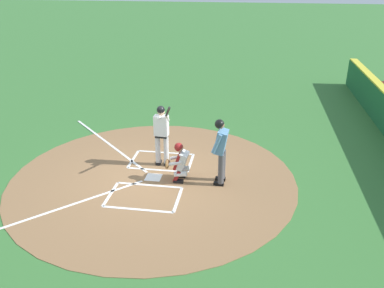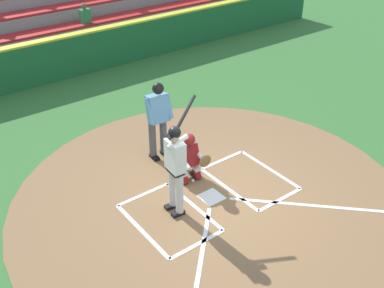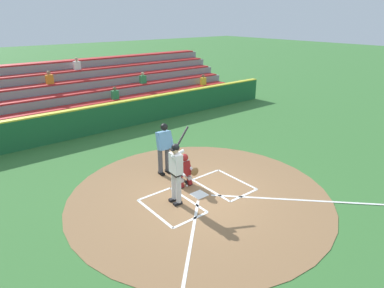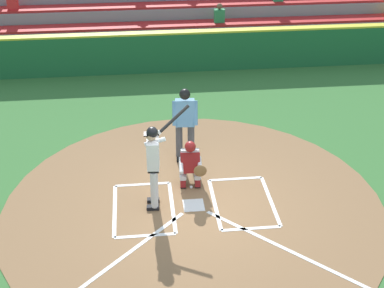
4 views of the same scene
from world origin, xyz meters
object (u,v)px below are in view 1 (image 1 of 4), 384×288
at_px(batter, 162,131).
at_px(plate_umpire, 221,147).
at_px(baseball, 176,179).
at_px(catcher, 179,161).

relative_size(batter, plate_umpire, 1.14).
height_order(batter, baseball, batter).
bearing_deg(catcher, batter, 39.06).
bearing_deg(batter, baseball, -145.92).
xyz_separation_m(catcher, plate_umpire, (0.02, -1.12, 0.49)).
height_order(plate_umpire, baseball, plate_umpire).
relative_size(catcher, plate_umpire, 0.61).
bearing_deg(catcher, plate_umpire, -89.20).
xyz_separation_m(batter, catcher, (-0.82, -0.66, -0.51)).
height_order(catcher, plate_umpire, plate_umpire).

